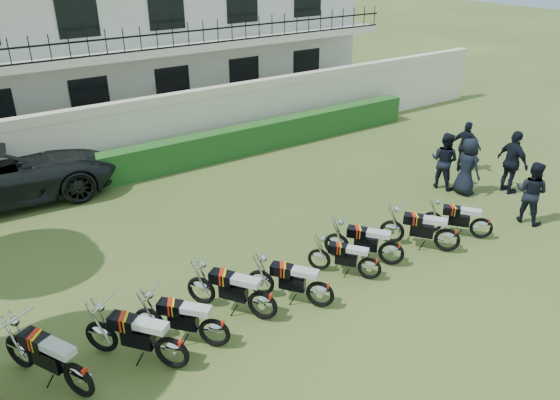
{
  "coord_description": "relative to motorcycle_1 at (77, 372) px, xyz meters",
  "views": [
    {
      "loc": [
        -6.09,
        -8.58,
        7.0
      ],
      "look_at": [
        0.77,
        1.8,
        0.92
      ],
      "focal_mm": 35.0,
      "sensor_mm": 36.0,
      "label": 1
    }
  ],
  "objects": [
    {
      "name": "officer_2",
      "position": [
        12.93,
        1.15,
        0.43
      ],
      "size": [
        0.66,
        1.19,
        1.92
      ],
      "primitive_type": "imported",
      "rotation": [
        0.0,
        0.0,
        1.39
      ],
      "color": "black",
      "rests_on": "ground"
    },
    {
      "name": "motorcycle_3",
      "position": [
        2.44,
        -0.13,
        -0.05
      ],
      "size": [
        1.39,
        1.49,
        1.06
      ],
      "rotation": [
        0.0,
        0.0,
        0.75
      ],
      "color": "black",
      "rests_on": "ground"
    },
    {
      "name": "officer_5",
      "position": [
        13.17,
        3.01,
        0.29
      ],
      "size": [
        0.71,
        1.04,
        1.65
      ],
      "primitive_type": "imported",
      "rotation": [
        0.0,
        0.0,
        1.92
      ],
      "color": "black",
      "rests_on": "ground"
    },
    {
      "name": "hedge",
      "position": [
        6.12,
        8.29,
        -0.03
      ],
      "size": [
        18.0,
        0.6,
        1.0
      ],
      "primitive_type": "cube",
      "color": "#194418",
      "rests_on": "ground"
    },
    {
      "name": "ground",
      "position": [
        5.12,
        1.09,
        -0.53
      ],
      "size": [
        100.0,
        100.0,
        0.0
      ],
      "primitive_type": "plane",
      "color": "#3C5221",
      "rests_on": "ground"
    },
    {
      "name": "suv",
      "position": [
        0.25,
        8.86,
        0.35
      ],
      "size": [
        6.45,
        3.13,
        1.77
      ],
      "primitive_type": "imported",
      "rotation": [
        0.0,
        0.0,
        1.54
      ],
      "color": "black",
      "rests_on": "ground"
    },
    {
      "name": "motorcycle_7",
      "position": [
        7.16,
        0.12,
        -0.06
      ],
      "size": [
        1.27,
        1.54,
        1.04
      ],
      "rotation": [
        0.0,
        0.0,
        0.68
      ],
      "color": "black",
      "rests_on": "ground"
    },
    {
      "name": "motorcycle_2",
      "position": [
        1.55,
        -0.23,
        -0.01
      ],
      "size": [
        1.4,
        1.69,
        1.14
      ],
      "rotation": [
        0.0,
        0.0,
        0.68
      ],
      "color": "black",
      "rests_on": "ground"
    },
    {
      "name": "motorcycle_6",
      "position": [
        6.35,
        -0.04,
        -0.11
      ],
      "size": [
        1.11,
        1.39,
        0.93
      ],
      "rotation": [
        0.0,
        0.0,
        0.66
      ],
      "color": "black",
      "rests_on": "ground"
    },
    {
      "name": "officer_4",
      "position": [
        11.56,
        2.5,
        0.34
      ],
      "size": [
        0.87,
        1.0,
        1.74
      ],
      "primitive_type": "imported",
      "rotation": [
        0.0,
        0.0,
        1.85
      ],
      "color": "black",
      "rests_on": "ground"
    },
    {
      "name": "motorcycle_5",
      "position": [
        4.81,
        -0.25,
        -0.05
      ],
      "size": [
        1.24,
        1.57,
        1.04
      ],
      "rotation": [
        0.0,
        0.0,
        0.66
      ],
      "color": "black",
      "rests_on": "ground"
    },
    {
      "name": "officer_3",
      "position": [
        11.77,
        1.82,
        0.33
      ],
      "size": [
        0.59,
        0.87,
        1.73
      ],
      "primitive_type": "imported",
      "rotation": [
        0.0,
        0.0,
        1.52
      ],
      "color": "black",
      "rests_on": "ground"
    },
    {
      "name": "perimeter_wall",
      "position": [
        5.12,
        9.09,
        0.64
      ],
      "size": [
        30.0,
        0.35,
        2.3
      ],
      "color": "beige",
      "rests_on": "ground"
    },
    {
      "name": "motorcycle_4",
      "position": [
        3.61,
        0.06,
        -0.03
      ],
      "size": [
        1.24,
        1.71,
        1.1
      ],
      "rotation": [
        0.0,
        0.0,
        0.61
      ],
      "color": "black",
      "rests_on": "ground"
    },
    {
      "name": "motorcycle_9",
      "position": [
        9.94,
        -0.23,
        -0.09
      ],
      "size": [
        1.2,
        1.42,
        0.97
      ],
      "rotation": [
        0.0,
        0.0,
        0.7
      ],
      "color": "black",
      "rests_on": "ground"
    },
    {
      "name": "motorcycle_8",
      "position": [
        8.71,
        -0.19,
        -0.05
      ],
      "size": [
        1.28,
        1.58,
        1.06
      ],
      "rotation": [
        0.0,
        0.0,
        0.67
      ],
      "color": "black",
      "rests_on": "ground"
    },
    {
      "name": "motorcycle_1",
      "position": [
        0.0,
        0.0,
        0.0
      ],
      "size": [
        1.11,
        1.92,
        1.16
      ],
      "rotation": [
        0.0,
        0.0,
        0.49
      ],
      "color": "black",
      "rests_on": "ground"
    },
    {
      "name": "building",
      "position": [
        5.12,
        15.05,
        3.18
      ],
      "size": [
        20.4,
        9.6,
        7.4
      ],
      "color": "silver",
      "rests_on": "ground"
    },
    {
      "name": "officer_1",
      "position": [
        11.76,
        -0.29,
        0.32
      ],
      "size": [
        0.83,
        0.96,
        1.72
      ],
      "primitive_type": "imported",
      "rotation": [
        0.0,
        0.0,
        1.81
      ],
      "color": "black",
      "rests_on": "ground"
    }
  ]
}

